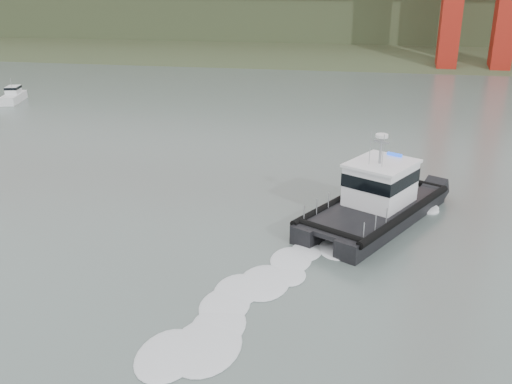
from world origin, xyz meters
TOP-DOWN VIEW (x-y plane):
  - ground at (0.00, 0.00)m, footprint 400.00×400.00m
  - headlands at (0.00, 125.50)m, footprint 500.00×105.36m
  - patrol_boat at (6.72, 12.27)m, footprint 9.36×12.30m
  - motorboat at (-35.73, 40.37)m, footprint 3.00×5.48m

SIDE VIEW (x-z plane):
  - ground at x=0.00m, z-range 0.00..0.00m
  - motorboat at x=-35.73m, z-range -0.72..2.15m
  - patrol_boat at x=6.72m, z-range -1.42..4.26m
  - headlands at x=0.00m, z-range -6.52..20.61m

